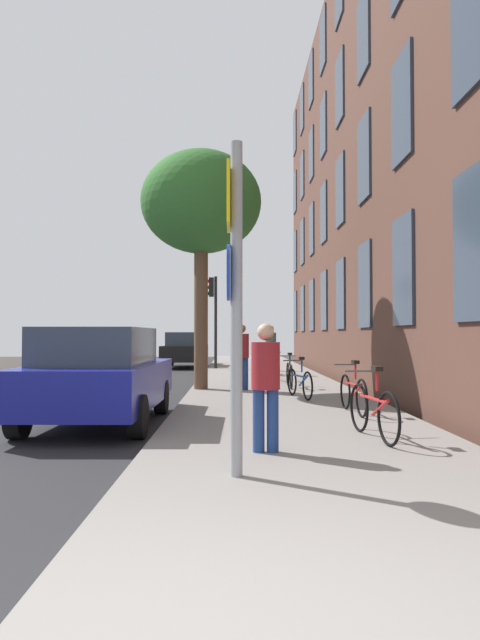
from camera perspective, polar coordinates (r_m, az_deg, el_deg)
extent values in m
plane|color=#332D28|center=(17.62, -8.92, -6.46)|extent=(41.80, 41.80, 0.00)
cube|color=#232326|center=(18.04, -15.58, -6.29)|extent=(7.00, 38.00, 0.01)
cube|color=gray|center=(17.46, 2.59, -6.32)|extent=(4.20, 38.00, 0.12)
cube|color=#513328|center=(18.08, 11.24, 15.90)|extent=(0.50, 27.00, 13.85)
cube|color=#2D3847|center=(8.29, 23.01, 7.29)|extent=(0.06, 1.23, 2.14)
cube|color=#2D3847|center=(11.20, 16.56, 4.95)|extent=(0.06, 1.23, 2.14)
cube|color=#2D3847|center=(14.20, 12.82, 3.56)|extent=(0.06, 1.23, 2.14)
cube|color=#2D3847|center=(17.24, 10.40, 2.65)|extent=(0.06, 1.23, 2.14)
cube|color=#2D3847|center=(20.31, 8.71, 2.01)|extent=(0.06, 1.23, 2.14)
cube|color=#2D3847|center=(23.39, 7.47, 1.53)|extent=(0.06, 1.23, 2.14)
cube|color=#2D3847|center=(26.49, 6.52, 1.17)|extent=(0.06, 1.23, 2.14)
cube|color=#2D3847|center=(29.59, 5.76, 0.88)|extent=(0.06, 1.23, 2.14)
cube|color=#2D3847|center=(9.33, 22.77, 27.18)|extent=(0.06, 1.23, 2.14)
cube|color=#2D3847|center=(11.99, 16.43, 20.40)|extent=(0.06, 1.23, 2.14)
cube|color=#2D3847|center=(14.83, 12.74, 16.02)|extent=(0.06, 1.23, 2.14)
cube|color=#2D3847|center=(17.77, 10.35, 13.04)|extent=(0.06, 1.23, 2.14)
cube|color=#2D3847|center=(20.76, 8.67, 10.89)|extent=(0.06, 1.23, 2.14)
cube|color=#2D3847|center=(23.78, 7.44, 9.29)|extent=(0.06, 1.23, 2.14)
cube|color=#2D3847|center=(26.83, 6.49, 8.04)|extent=(0.06, 1.23, 2.14)
cube|color=#2D3847|center=(29.90, 5.75, 7.05)|extent=(0.06, 1.23, 2.14)
cube|color=#2D3847|center=(16.09, 12.67, 27.00)|extent=(0.06, 1.23, 2.14)
cube|color=#2D3847|center=(18.83, 10.30, 22.54)|extent=(0.06, 1.23, 2.14)
cube|color=#2D3847|center=(21.68, 8.64, 19.22)|extent=(0.06, 1.23, 2.14)
cube|color=#2D3847|center=(24.59, 7.41, 16.66)|extent=(0.06, 1.23, 2.14)
cube|color=#2D3847|center=(27.55, 6.47, 14.64)|extent=(0.06, 1.23, 2.14)
cube|color=#2D3847|center=(30.54, 5.73, 13.02)|extent=(0.06, 1.23, 2.14)
cube|color=#2D3847|center=(23.01, 8.60, 26.72)|extent=(0.06, 1.23, 2.14)
cube|color=#2D3847|center=(25.77, 7.39, 23.46)|extent=(0.06, 1.23, 2.14)
cube|color=#2D3847|center=(28.61, 6.45, 20.83)|extent=(0.06, 1.23, 2.14)
cube|color=#2D3847|center=(31.50, 5.71, 18.68)|extent=(0.06, 1.23, 2.14)
cylinder|color=gray|center=(5.45, -0.37, 1.29)|extent=(0.12, 0.12, 3.32)
cube|color=yellow|center=(5.62, -1.20, 12.56)|extent=(0.03, 0.60, 0.60)
cylinder|color=#14339E|center=(5.48, -1.21, 4.93)|extent=(0.03, 0.56, 0.56)
cylinder|color=black|center=(22.96, -2.54, -0.24)|extent=(0.12, 0.12, 3.84)
cube|color=black|center=(23.05, -2.98, 3.42)|extent=(0.20, 0.24, 0.80)
sphere|color=red|center=(23.07, -3.26, 4.06)|extent=(0.16, 0.16, 0.16)
sphere|color=#523707|center=(23.05, -3.26, 3.42)|extent=(0.16, 0.16, 0.16)
sphere|color=#083E11|center=(23.03, -3.26, 2.78)|extent=(0.16, 0.16, 0.16)
cylinder|color=brown|center=(14.25, -4.07, 0.71)|extent=(0.36, 0.36, 3.91)
ellipsoid|color=#2D6628|center=(14.65, -4.05, 12.09)|extent=(3.13, 3.13, 2.66)
torus|color=black|center=(8.17, 12.25, -8.88)|extent=(0.13, 0.69, 0.69)
torus|color=black|center=(7.20, 15.17, -9.86)|extent=(0.13, 0.69, 0.69)
cylinder|color=#B21E1E|center=(7.65, 13.60, -7.93)|extent=(0.16, 0.89, 0.04)
cylinder|color=#B21E1E|center=(7.42, 14.36, -8.80)|extent=(0.11, 0.54, 0.29)
cylinder|color=#B21E1E|center=(7.48, 14.04, -6.11)|extent=(0.04, 0.04, 0.28)
cube|color=black|center=(7.47, 14.03, -4.89)|extent=(0.10, 0.24, 0.06)
cylinder|color=#4C4C4C|center=(8.12, 12.22, -5.20)|extent=(0.42, 0.08, 0.03)
torus|color=black|center=(10.57, 10.87, -7.30)|extent=(0.08, 0.66, 0.66)
torus|color=black|center=(9.55, 12.51, -7.91)|extent=(0.08, 0.66, 0.66)
cylinder|color=#B21E1E|center=(10.04, 11.64, -6.57)|extent=(0.09, 0.91, 0.04)
cylinder|color=#B21E1E|center=(9.79, 12.06, -7.17)|extent=(0.07, 0.55, 0.29)
cylinder|color=#B21E1E|center=(9.87, 11.88, -5.21)|extent=(0.04, 0.04, 0.28)
cube|color=black|center=(9.86, 11.88, -4.28)|extent=(0.10, 0.24, 0.06)
cylinder|color=#4C4C4C|center=(10.53, 10.86, -4.55)|extent=(0.42, 0.05, 0.03)
torus|color=black|center=(12.82, 5.42, -6.39)|extent=(0.16, 0.61, 0.62)
torus|color=black|center=(11.80, 7.03, -6.80)|extent=(0.16, 0.61, 0.62)
cylinder|color=#194C99|center=(12.29, 6.19, -5.80)|extent=(0.23, 0.91, 0.04)
cylinder|color=#194C99|center=(12.04, 6.60, -6.25)|extent=(0.16, 0.55, 0.30)
cylinder|color=#194C99|center=(12.13, 6.43, -4.72)|extent=(0.04, 0.04, 0.28)
cube|color=black|center=(12.12, 6.42, -3.97)|extent=(0.10, 0.24, 0.06)
cylinder|color=#4C4C4C|center=(12.79, 5.41, -4.20)|extent=(0.42, 0.11, 0.03)
torus|color=black|center=(15.20, 4.98, -5.60)|extent=(0.05, 0.63, 0.63)
torus|color=black|center=(14.17, 5.32, -5.90)|extent=(0.05, 0.63, 0.63)
cylinder|color=black|center=(14.68, 5.15, -5.07)|extent=(0.06, 0.88, 0.04)
cylinder|color=black|center=(14.42, 5.23, -5.44)|extent=(0.05, 0.53, 0.29)
cylinder|color=black|center=(14.51, 5.19, -4.15)|extent=(0.04, 0.04, 0.28)
cube|color=black|center=(14.50, 5.19, -3.51)|extent=(0.10, 0.24, 0.06)
cylinder|color=#4C4C4C|center=(15.18, 4.98, -3.73)|extent=(0.42, 0.04, 0.03)
torus|color=black|center=(17.59, 3.57, -5.01)|extent=(0.16, 0.66, 0.66)
torus|color=black|center=(16.50, 3.16, -5.24)|extent=(0.16, 0.66, 0.66)
cylinder|color=#C68C19|center=(17.04, 3.37, -4.51)|extent=(0.21, 0.93, 0.04)
cylinder|color=#C68C19|center=(16.77, 3.27, -4.84)|extent=(0.14, 0.56, 0.30)
cylinder|color=#C68C19|center=(16.86, 3.31, -3.70)|extent=(0.04, 0.04, 0.28)
cube|color=black|center=(16.86, 3.31, -3.15)|extent=(0.10, 0.24, 0.06)
cylinder|color=#4C4C4C|center=(17.57, 3.57, -3.35)|extent=(0.42, 0.11, 0.03)
torus|color=black|center=(19.93, 2.88, -4.68)|extent=(0.04, 0.61, 0.61)
torus|color=black|center=(18.96, 3.07, -4.84)|extent=(0.04, 0.61, 0.61)
cylinder|color=black|center=(19.43, 2.98, -4.26)|extent=(0.05, 0.83, 0.04)
cylinder|color=black|center=(19.19, 3.02, -4.52)|extent=(0.05, 0.50, 0.27)
cylinder|color=black|center=(19.28, 3.00, -3.58)|extent=(0.04, 0.04, 0.28)
cube|color=black|center=(19.27, 3.00, -3.10)|extent=(0.10, 0.24, 0.06)
cylinder|color=#4C4C4C|center=(19.91, 2.88, -3.28)|extent=(0.42, 0.03, 0.03)
cylinder|color=navy|center=(6.63, 1.94, -10.38)|extent=(0.14, 0.14, 0.75)
cylinder|color=navy|center=(6.64, 3.41, -10.37)|extent=(0.14, 0.14, 0.75)
cylinder|color=maroon|center=(6.57, 2.67, -4.75)|extent=(0.41, 0.41, 0.56)
sphere|color=tan|center=(6.56, 2.67, -1.25)|extent=(0.20, 0.20, 0.20)
cylinder|color=navy|center=(13.94, -0.21, -5.61)|extent=(0.15, 0.15, 0.81)
cylinder|color=navy|center=(13.94, 0.54, -5.61)|extent=(0.15, 0.15, 0.81)
cylinder|color=maroon|center=(13.91, 0.16, -2.69)|extent=(0.37, 0.37, 0.61)
sphere|color=#936B4C|center=(13.91, 0.16, -0.89)|extent=(0.22, 0.22, 0.22)
cylinder|color=maroon|center=(19.39, 2.93, -4.42)|extent=(0.16, 0.16, 0.84)
cylinder|color=maroon|center=(19.41, 3.49, -4.42)|extent=(0.16, 0.16, 0.84)
cylinder|color=#33594C|center=(19.38, 3.20, -2.25)|extent=(0.54, 0.54, 0.63)
sphere|color=tan|center=(19.38, 3.20, -0.91)|extent=(0.23, 0.23, 0.23)
cube|color=navy|center=(9.55, -14.32, -6.50)|extent=(1.95, 4.02, 0.70)
cube|color=#2D3847|center=(9.33, -14.59, -2.62)|extent=(1.62, 2.26, 0.60)
cylinder|color=black|center=(11.04, -17.14, -7.63)|extent=(0.22, 0.64, 0.64)
cylinder|color=black|center=(10.68, -8.16, -7.89)|extent=(0.22, 0.64, 0.64)
cylinder|color=black|center=(8.64, -22.02, -9.30)|extent=(0.22, 0.64, 0.64)
cylinder|color=black|center=(8.18, -10.53, -9.83)|extent=(0.22, 0.64, 0.64)
cube|color=black|center=(25.49, -5.69, -3.42)|extent=(1.93, 4.00, 0.70)
cube|color=#2D3847|center=(25.28, -5.73, -1.96)|extent=(1.57, 2.26, 0.60)
cylinder|color=black|center=(26.83, -7.16, -4.07)|extent=(0.22, 0.64, 0.64)
cylinder|color=black|center=(26.70, -3.74, -4.09)|extent=(0.22, 0.64, 0.64)
cylinder|color=black|center=(24.34, -7.84, -4.32)|extent=(0.22, 0.64, 0.64)
cylinder|color=black|center=(24.19, -4.06, -4.35)|extent=(0.22, 0.64, 0.64)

